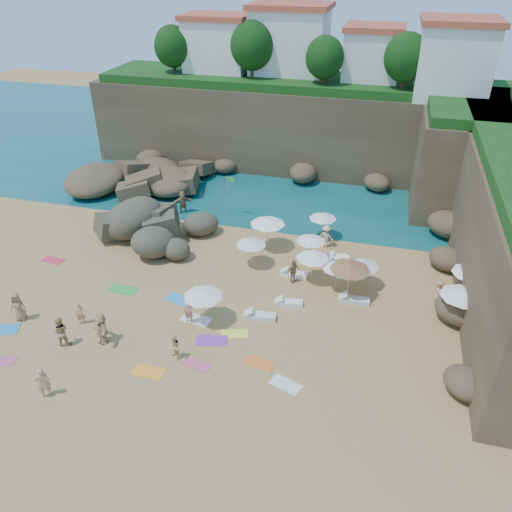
% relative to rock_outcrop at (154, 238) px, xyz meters
% --- Properties ---
extents(ground, '(120.00, 120.00, 0.00)m').
position_rel_rock_outcrop_xyz_m(ground, '(7.28, -6.70, 0.00)').
color(ground, tan).
rests_on(ground, ground).
extents(seawater, '(120.00, 120.00, 0.00)m').
position_rel_rock_outcrop_xyz_m(seawater, '(7.28, 23.30, 0.00)').
color(seawater, '#0C4751').
rests_on(seawater, ground).
extents(cliff_back, '(44.00, 8.00, 8.00)m').
position_rel_rock_outcrop_xyz_m(cliff_back, '(9.28, 18.30, 4.00)').
color(cliff_back, brown).
rests_on(cliff_back, ground).
extents(cliff_corner, '(10.00, 12.00, 8.00)m').
position_rel_rock_outcrop_xyz_m(cliff_corner, '(24.28, 13.30, 4.00)').
color(cliff_corner, brown).
rests_on(cliff_corner, ground).
extents(rock_promontory, '(12.00, 7.00, 2.00)m').
position_rel_rock_outcrop_xyz_m(rock_promontory, '(-3.72, 9.30, 0.00)').
color(rock_promontory, brown).
rests_on(rock_promontory, ground).
extents(clifftop_buildings, '(28.48, 9.48, 7.00)m').
position_rel_rock_outcrop_xyz_m(clifftop_buildings, '(10.24, 19.09, 11.24)').
color(clifftop_buildings, white).
rests_on(clifftop_buildings, cliff_back).
extents(clifftop_trees, '(35.60, 23.82, 4.40)m').
position_rel_rock_outcrop_xyz_m(clifftop_trees, '(12.06, 12.81, 11.26)').
color(clifftop_trees, '#11380F').
rests_on(clifftop_trees, ground).
extents(marina_masts, '(3.10, 0.10, 6.00)m').
position_rel_rock_outcrop_xyz_m(marina_masts, '(-9.22, 23.30, 3.00)').
color(marina_masts, white).
rests_on(marina_masts, ground).
extents(rock_outcrop, '(7.53, 5.73, 2.96)m').
position_rel_rock_outcrop_xyz_m(rock_outcrop, '(0.00, 0.00, 0.00)').
color(rock_outcrop, brown).
rests_on(rock_outcrop, ground).
extents(flag_pole, '(0.69, 0.21, 3.58)m').
position_rel_rock_outcrop_xyz_m(flag_pole, '(4.56, 5.18, 2.28)').
color(flag_pole, silver).
rests_on(flag_pole, ground).
extents(parasol_0, '(2.10, 2.10, 1.99)m').
position_rel_rock_outcrop_xyz_m(parasol_0, '(12.38, -0.23, 1.83)').
color(parasol_0, silver).
rests_on(parasol_0, ground).
extents(parasol_1, '(2.15, 2.15, 2.04)m').
position_rel_rock_outcrop_xyz_m(parasol_1, '(8.43, -1.87, 1.87)').
color(parasol_1, silver).
rests_on(parasol_1, ground).
extents(parasol_2, '(2.12, 2.12, 2.00)m').
position_rel_rock_outcrop_xyz_m(parasol_2, '(12.68, 3.42, 1.84)').
color(parasol_2, silver).
rests_on(parasol_2, ground).
extents(parasol_3, '(2.25, 2.25, 2.12)m').
position_rel_rock_outcrop_xyz_m(parasol_3, '(12.91, -2.67, 1.95)').
color(parasol_3, silver).
rests_on(parasol_3, ground).
extents(parasol_4, '(2.44, 2.44, 2.31)m').
position_rel_rock_outcrop_xyz_m(parasol_4, '(22.88, -2.12, 2.12)').
color(parasol_4, silver).
rests_on(parasol_4, ground).
extents(parasol_5, '(2.61, 2.61, 2.46)m').
position_rel_rock_outcrop_xyz_m(parasol_5, '(8.97, 0.75, 2.26)').
color(parasol_5, silver).
rests_on(parasol_5, ground).
extents(parasol_6, '(2.60, 2.60, 2.46)m').
position_rel_rock_outcrop_xyz_m(parasol_6, '(15.47, -3.81, 2.26)').
color(parasol_6, silver).
rests_on(parasol_6, ground).
extents(parasol_7, '(2.05, 2.05, 1.94)m').
position_rel_rock_outcrop_xyz_m(parasol_7, '(14.65, -3.23, 1.78)').
color(parasol_7, silver).
rests_on(parasol_7, ground).
extents(parasol_8, '(2.03, 2.03, 1.92)m').
position_rel_rock_outcrop_xyz_m(parasol_8, '(16.27, -2.48, 1.76)').
color(parasol_8, silver).
rests_on(parasol_8, ground).
extents(parasol_9, '(2.39, 2.39, 2.26)m').
position_rel_rock_outcrop_xyz_m(parasol_9, '(7.41, -8.70, 2.07)').
color(parasol_9, silver).
rests_on(parasol_9, ground).
extents(parasol_11, '(2.56, 2.56, 2.42)m').
position_rel_rock_outcrop_xyz_m(parasol_11, '(22.06, -4.99, 2.23)').
color(parasol_11, silver).
rests_on(parasol_11, ground).
extents(lounger_0, '(1.90, 0.71, 0.29)m').
position_rel_rock_outcrop_xyz_m(lounger_0, '(11.64, -2.45, 0.15)').
color(lounger_0, white).
rests_on(lounger_0, ground).
extents(lounger_1, '(1.58, 0.61, 0.24)m').
position_rel_rock_outcrop_xyz_m(lounger_1, '(14.40, 0.66, 0.12)').
color(lounger_1, white).
rests_on(lounger_1, ground).
extents(lounger_2, '(1.74, 1.52, 0.27)m').
position_rel_rock_outcrop_xyz_m(lounger_2, '(14.23, 0.37, 0.14)').
color(lounger_2, white).
rests_on(lounger_2, ground).
extents(lounger_3, '(1.86, 0.93, 0.28)m').
position_rel_rock_outcrop_xyz_m(lounger_3, '(11.98, -5.74, 0.14)').
color(lounger_3, white).
rests_on(lounger_3, ground).
extents(lounger_4, '(2.02, 0.79, 0.31)m').
position_rel_rock_outcrop_xyz_m(lounger_4, '(15.95, -4.41, 0.15)').
color(lounger_4, silver).
rests_on(lounger_4, ground).
extents(lounger_5, '(2.02, 0.91, 0.30)m').
position_rel_rock_outcrop_xyz_m(lounger_5, '(10.55, -7.53, 0.15)').
color(lounger_5, silver).
rests_on(lounger_5, ground).
extents(towel_0, '(2.15, 1.55, 0.03)m').
position_rel_rock_outcrop_xyz_m(towel_0, '(-4.00, -12.55, 0.02)').
color(towel_0, '#2386BD').
rests_on(towel_0, ground).
extents(towel_1, '(1.76, 1.27, 0.03)m').
position_rel_rock_outcrop_xyz_m(towel_1, '(-2.26, -14.83, 0.01)').
color(towel_1, '#CB4F6D').
rests_on(towel_1, ground).
extents(towel_2, '(1.79, 0.90, 0.03)m').
position_rel_rock_outcrop_xyz_m(towel_2, '(5.92, -13.49, 0.02)').
color(towel_2, orange).
rests_on(towel_2, ground).
extents(towel_3, '(1.90, 0.95, 0.03)m').
position_rel_rock_outcrop_xyz_m(towel_3, '(1.01, -6.99, 0.02)').
color(towel_3, green).
rests_on(towel_3, ground).
extents(towel_5, '(1.94, 1.14, 0.03)m').
position_rel_rock_outcrop_xyz_m(towel_5, '(6.79, -8.68, 0.02)').
color(towel_5, silver).
rests_on(towel_5, ground).
extents(towel_6, '(2.00, 1.31, 0.03)m').
position_rel_rock_outcrop_xyz_m(towel_6, '(8.36, -10.25, 0.02)').
color(towel_6, purple).
rests_on(towel_6, ground).
extents(towel_7, '(1.70, 0.95, 0.03)m').
position_rel_rock_outcrop_xyz_m(towel_7, '(-5.70, -4.97, 0.01)').
color(towel_7, '#E42845').
rests_on(towel_7, ground).
extents(towel_8, '(2.08, 1.40, 0.03)m').
position_rel_rock_outcrop_xyz_m(towel_8, '(5.13, -7.06, 0.02)').
color(towel_8, '#2797D2').
rests_on(towel_8, ground).
extents(towel_9, '(1.60, 1.04, 0.03)m').
position_rel_rock_outcrop_xyz_m(towel_9, '(8.25, -12.31, 0.01)').
color(towel_9, '#CF5070').
rests_on(towel_9, ground).
extents(towel_10, '(1.79, 1.09, 0.03)m').
position_rel_rock_outcrop_xyz_m(towel_10, '(11.47, -11.32, 0.01)').
color(towel_10, orange).
rests_on(towel_10, ground).
extents(towel_12, '(1.79, 1.27, 0.03)m').
position_rel_rock_outcrop_xyz_m(towel_12, '(9.47, -9.35, 0.01)').
color(towel_12, '#EBFD42').
rests_on(towel_12, ground).
extents(towel_13, '(1.81, 1.32, 0.03)m').
position_rel_rock_outcrop_xyz_m(towel_13, '(13.23, -12.49, 0.01)').
color(towel_13, silver).
rests_on(towel_13, ground).
extents(person_stand_0, '(0.65, 0.55, 1.52)m').
position_rel_rock_outcrop_xyz_m(person_stand_0, '(0.29, -10.79, 0.76)').
color(person_stand_0, tan).
rests_on(person_stand_0, ground).
extents(person_stand_1, '(1.13, 1.02, 1.90)m').
position_rel_rock_outcrop_xyz_m(person_stand_1, '(0.28, -12.72, 0.95)').
color(person_stand_1, tan).
rests_on(person_stand_1, ground).
extents(person_stand_2, '(1.23, 0.74, 1.78)m').
position_rel_rock_outcrop_xyz_m(person_stand_2, '(13.19, 2.12, 0.89)').
color(person_stand_2, '#FAC48E').
rests_on(person_stand_2, ground).
extents(person_stand_3, '(0.95, 1.06, 1.72)m').
position_rel_rock_outcrop_xyz_m(person_stand_3, '(11.72, -3.16, 0.86)').
color(person_stand_3, '#96724B').
rests_on(person_stand_3, ground).
extents(person_stand_4, '(0.83, 0.68, 1.50)m').
position_rel_rock_outcrop_xyz_m(person_stand_4, '(21.12, -2.93, 0.75)').
color(person_stand_4, tan).
rests_on(person_stand_4, ground).
extents(person_stand_5, '(1.79, 1.39, 1.93)m').
position_rel_rock_outcrop_xyz_m(person_stand_5, '(0.57, 4.76, 0.97)').
color(person_stand_5, '#A77853').
rests_on(person_stand_5, ground).
extents(person_stand_6, '(0.76, 0.79, 1.83)m').
position_rel_rock_outcrop_xyz_m(person_stand_6, '(1.64, -16.32, 0.91)').
color(person_stand_6, tan).
rests_on(person_stand_6, ground).
extents(person_lie_1, '(1.21, 1.66, 0.36)m').
position_rel_rock_outcrop_xyz_m(person_lie_1, '(2.32, -12.05, 0.18)').
color(person_lie_1, '#E8C084').
rests_on(person_lie_1, ground).
extents(person_lie_2, '(1.40, 2.05, 0.50)m').
position_rel_rock_outcrop_xyz_m(person_lie_2, '(-3.50, -11.39, 0.25)').
color(person_lie_2, '#94734A').
rests_on(person_lie_2, ground).
extents(person_lie_3, '(2.57, 2.57, 0.50)m').
position_rel_rock_outcrop_xyz_m(person_lie_3, '(2.40, -11.84, 0.25)').
color(person_lie_3, tan).
rests_on(person_lie_3, ground).
extents(person_lie_4, '(0.80, 1.73, 0.40)m').
position_rel_rock_outcrop_xyz_m(person_lie_4, '(6.53, -9.02, 0.20)').
color(person_lie_4, tan).
rests_on(person_lie_4, ground).
extents(person_lie_5, '(1.49, 1.69, 0.58)m').
position_rel_rock_outcrop_xyz_m(person_lie_5, '(6.95, -12.16, 0.29)').
color(person_lie_5, '#EBC085').
rests_on(person_lie_5, ground).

